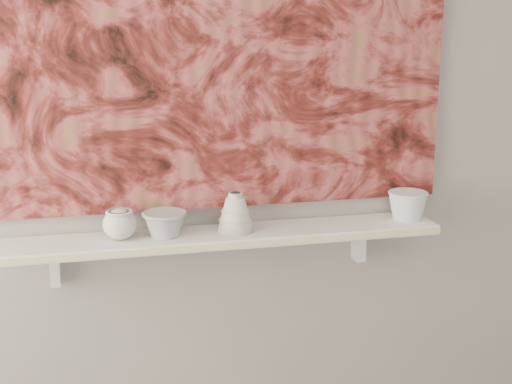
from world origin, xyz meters
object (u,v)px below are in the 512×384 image
object	(u,v)px
bowl_grey	(165,223)
bell_vessel	(235,212)
cup_cream	(120,224)
shelf	(217,237)
bowl_white	(408,205)
painting	(210,28)

from	to	relation	value
bowl_grey	bell_vessel	bearing A→B (deg)	0.00
bowl_grey	cup_cream	distance (m)	0.13
bowl_grey	bell_vessel	distance (m)	0.22
shelf	bowl_white	size ratio (longest dim) A/B	10.77
painting	shelf	bearing A→B (deg)	-90.00
shelf	bell_vessel	distance (m)	0.10
bowl_grey	bowl_white	world-z (taller)	bowl_white
bowl_grey	bell_vessel	world-z (taller)	bell_vessel
bowl_white	cup_cream	bearing A→B (deg)	180.00
painting	cup_cream	world-z (taller)	painting
bowl_white	bell_vessel	bearing A→B (deg)	180.00
painting	bowl_grey	size ratio (longest dim) A/B	11.03
shelf	bowl_grey	distance (m)	0.17
cup_cream	bowl_white	distance (m)	0.92
shelf	bell_vessel	bearing A→B (deg)	0.00
shelf	bowl_white	world-z (taller)	bowl_white
painting	bowl_white	bearing A→B (deg)	-7.30
shelf	painting	size ratio (longest dim) A/B	0.93
shelf	painting	bearing A→B (deg)	90.00
painting	bell_vessel	xyz separation A→B (m)	(0.06, -0.08, -0.55)
shelf	bowl_white	bearing A→B (deg)	0.00
bowl_grey	cup_cream	size ratio (longest dim) A/B	1.36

